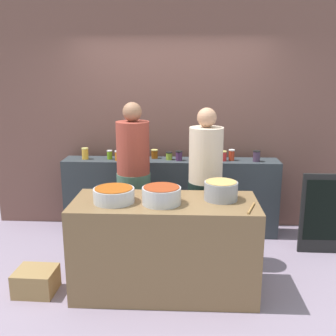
{
  "coord_description": "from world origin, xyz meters",
  "views": [
    {
      "loc": [
        0.19,
        -3.73,
        2.07
      ],
      "look_at": [
        0.0,
        0.35,
        1.05
      ],
      "focal_mm": 42.32,
      "sensor_mm": 36.0,
      "label": 1
    }
  ],
  "objects_px": {
    "cooking_pot_center": "(162,195)",
    "bread_crate": "(36,281)",
    "preserve_jar_3": "(128,156)",
    "cook_in_cap": "(205,196)",
    "preserve_jar_5": "(155,154)",
    "preserve_jar_8": "(195,155)",
    "preserve_jar_11": "(257,156)",
    "preserve_jar_6": "(169,156)",
    "preserve_jar_7": "(179,156)",
    "cooking_pot_left": "(114,195)",
    "preserve_jar_1": "(110,155)",
    "preserve_jar_2": "(118,156)",
    "preserve_jar_10": "(232,155)",
    "wooden_spoon": "(251,208)",
    "preserve_jar_4": "(137,155)",
    "cook_with_tongs": "(134,187)",
    "chalkboard_sign": "(325,214)",
    "preserve_jar_0": "(85,153)",
    "cooking_pot_right": "(221,191)",
    "preserve_jar_9": "(224,156)"
  },
  "relations": [
    {
      "from": "preserve_jar_6",
      "to": "cook_with_tongs",
      "type": "bearing_deg",
      "value": -123.23
    },
    {
      "from": "preserve_jar_7",
      "to": "preserve_jar_11",
      "type": "distance_m",
      "value": 0.95
    },
    {
      "from": "cook_in_cap",
      "to": "preserve_jar_2",
      "type": "bearing_deg",
      "value": 143.72
    },
    {
      "from": "cooking_pot_center",
      "to": "cooking_pot_right",
      "type": "relative_size",
      "value": 1.13
    },
    {
      "from": "preserve_jar_5",
      "to": "preserve_jar_11",
      "type": "relative_size",
      "value": 0.83
    },
    {
      "from": "preserve_jar_8",
      "to": "chalkboard_sign",
      "type": "distance_m",
      "value": 1.64
    },
    {
      "from": "preserve_jar_1",
      "to": "preserve_jar_8",
      "type": "bearing_deg",
      "value": -3.02
    },
    {
      "from": "preserve_jar_2",
      "to": "cooking_pot_right",
      "type": "bearing_deg",
      "value": -47.19
    },
    {
      "from": "wooden_spoon",
      "to": "cook_with_tongs",
      "type": "relative_size",
      "value": 0.16
    },
    {
      "from": "preserve_jar_7",
      "to": "cooking_pot_left",
      "type": "relative_size",
      "value": 0.32
    },
    {
      "from": "cooking_pot_left",
      "to": "preserve_jar_8",
      "type": "bearing_deg",
      "value": 61.13
    },
    {
      "from": "cook_with_tongs",
      "to": "cooking_pot_right",
      "type": "bearing_deg",
      "value": -39.76
    },
    {
      "from": "wooden_spoon",
      "to": "preserve_jar_7",
      "type": "bearing_deg",
      "value": 113.06
    },
    {
      "from": "preserve_jar_2",
      "to": "preserve_jar_4",
      "type": "distance_m",
      "value": 0.24
    },
    {
      "from": "preserve_jar_3",
      "to": "preserve_jar_5",
      "type": "xyz_separation_m",
      "value": [
        0.32,
        0.11,
        0.0
      ]
    },
    {
      "from": "cook_in_cap",
      "to": "preserve_jar_3",
      "type": "bearing_deg",
      "value": 139.08
    },
    {
      "from": "preserve_jar_4",
      "to": "preserve_jar_5",
      "type": "xyz_separation_m",
      "value": [
        0.21,
        0.08,
        -0.01
      ]
    },
    {
      "from": "preserve_jar_8",
      "to": "cooking_pot_right",
      "type": "xyz_separation_m",
      "value": [
        0.21,
        -1.27,
        -0.06
      ]
    },
    {
      "from": "preserve_jar_8",
      "to": "bread_crate",
      "type": "bearing_deg",
      "value": -136.57
    },
    {
      "from": "preserve_jar_0",
      "to": "preserve_jar_3",
      "type": "relative_size",
      "value": 1.31
    },
    {
      "from": "preserve_jar_10",
      "to": "cook_with_tongs",
      "type": "relative_size",
      "value": 0.08
    },
    {
      "from": "preserve_jar_2",
      "to": "preserve_jar_5",
      "type": "height_order",
      "value": "preserve_jar_2"
    },
    {
      "from": "preserve_jar_5",
      "to": "preserve_jar_11",
      "type": "distance_m",
      "value": 1.27
    },
    {
      "from": "preserve_jar_3",
      "to": "cook_in_cap",
      "type": "height_order",
      "value": "cook_in_cap"
    },
    {
      "from": "preserve_jar_11",
      "to": "cook_in_cap",
      "type": "relative_size",
      "value": 0.08
    },
    {
      "from": "preserve_jar_6",
      "to": "cook_in_cap",
      "type": "xyz_separation_m",
      "value": [
        0.42,
        -0.84,
        -0.25
      ]
    },
    {
      "from": "preserve_jar_1",
      "to": "preserve_jar_10",
      "type": "bearing_deg",
      "value": -0.07
    },
    {
      "from": "cooking_pot_left",
      "to": "wooden_spoon",
      "type": "relative_size",
      "value": 1.32
    },
    {
      "from": "preserve_jar_4",
      "to": "preserve_jar_6",
      "type": "xyz_separation_m",
      "value": [
        0.4,
        0.01,
        -0.01
      ]
    },
    {
      "from": "preserve_jar_8",
      "to": "preserve_jar_10",
      "type": "distance_m",
      "value": 0.45
    },
    {
      "from": "preserve_jar_9",
      "to": "cook_with_tongs",
      "type": "xyz_separation_m",
      "value": [
        -1.05,
        -0.53,
        -0.25
      ]
    },
    {
      "from": "preserve_jar_1",
      "to": "cooking_pot_right",
      "type": "xyz_separation_m",
      "value": [
        1.28,
        -1.33,
        -0.04
      ]
    },
    {
      "from": "cooking_pot_left",
      "to": "preserve_jar_10",
      "type": "bearing_deg",
      "value": 49.85
    },
    {
      "from": "preserve_jar_2",
      "to": "cook_in_cap",
      "type": "height_order",
      "value": "cook_in_cap"
    },
    {
      "from": "cooking_pot_center",
      "to": "bread_crate",
      "type": "bearing_deg",
      "value": -178.28
    },
    {
      "from": "wooden_spoon",
      "to": "preserve_jar_8",
      "type": "bearing_deg",
      "value": 106.59
    },
    {
      "from": "preserve_jar_2",
      "to": "cooking_pot_center",
      "type": "height_order",
      "value": "preserve_jar_2"
    },
    {
      "from": "preserve_jar_1",
      "to": "preserve_jar_4",
      "type": "relative_size",
      "value": 0.89
    },
    {
      "from": "preserve_jar_3",
      "to": "wooden_spoon",
      "type": "distance_m",
      "value": 2.01
    },
    {
      "from": "preserve_jar_0",
      "to": "preserve_jar_5",
      "type": "distance_m",
      "value": 0.87
    },
    {
      "from": "cooking_pot_right",
      "to": "preserve_jar_3",
      "type": "bearing_deg",
      "value": 128.97
    },
    {
      "from": "preserve_jar_3",
      "to": "preserve_jar_0",
      "type": "bearing_deg",
      "value": 177.96
    },
    {
      "from": "preserve_jar_5",
      "to": "preserve_jar_8",
      "type": "relative_size",
      "value": 0.81
    },
    {
      "from": "preserve_jar_1",
      "to": "preserve_jar_7",
      "type": "distance_m",
      "value": 0.87
    },
    {
      "from": "preserve_jar_2",
      "to": "cook_with_tongs",
      "type": "height_order",
      "value": "cook_with_tongs"
    },
    {
      "from": "preserve_jar_4",
      "to": "cooking_pot_center",
      "type": "height_order",
      "value": "preserve_jar_4"
    },
    {
      "from": "preserve_jar_10",
      "to": "cooking_pot_right",
      "type": "height_order",
      "value": "preserve_jar_10"
    },
    {
      "from": "preserve_jar_5",
      "to": "chalkboard_sign",
      "type": "height_order",
      "value": "preserve_jar_5"
    },
    {
      "from": "preserve_jar_6",
      "to": "wooden_spoon",
      "type": "height_order",
      "value": "preserve_jar_6"
    },
    {
      "from": "preserve_jar_6",
      "to": "cooking_pot_center",
      "type": "distance_m",
      "value": 1.47
    }
  ]
}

